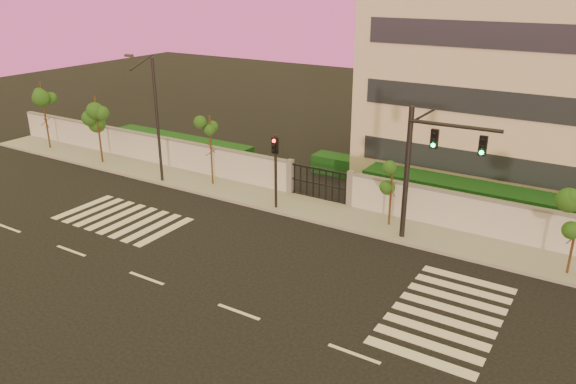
% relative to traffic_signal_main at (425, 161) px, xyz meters
% --- Properties ---
extents(ground, '(120.00, 120.00, 0.00)m').
position_rel_traffic_signal_main_xyz_m(ground, '(-3.87, -9.66, -4.27)').
color(ground, black).
rests_on(ground, ground).
extents(sidewalk, '(60.00, 3.00, 0.15)m').
position_rel_traffic_signal_main_xyz_m(sidewalk, '(-3.87, 0.84, -4.19)').
color(sidewalk, gray).
rests_on(sidewalk, ground).
extents(perimeter_wall, '(60.00, 0.36, 2.20)m').
position_rel_traffic_signal_main_xyz_m(perimeter_wall, '(-3.77, 2.34, -3.20)').
color(perimeter_wall, silver).
rests_on(perimeter_wall, ground).
extents(hedge_row, '(41.00, 4.25, 1.80)m').
position_rel_traffic_signal_main_xyz_m(hedge_row, '(-2.70, 5.08, -3.45)').
color(hedge_row, '#103616').
rests_on(hedge_row, ground).
extents(road_markings, '(57.00, 7.62, 0.02)m').
position_rel_traffic_signal_main_xyz_m(road_markings, '(-5.45, -5.90, -4.26)').
color(road_markings, silver).
rests_on(road_markings, ground).
extents(street_tree_a, '(1.56, 1.24, 5.19)m').
position_rel_traffic_signal_main_xyz_m(street_tree_a, '(-29.37, 0.74, -0.45)').
color(street_tree_a, '#382314').
rests_on(street_tree_a, ground).
extents(street_tree_b, '(1.58, 1.26, 4.83)m').
position_rel_traffic_signal_main_xyz_m(street_tree_b, '(-23.21, 0.44, -0.71)').
color(street_tree_b, '#382314').
rests_on(street_tree_b, ground).
extents(street_tree_c, '(1.34, 1.06, 4.52)m').
position_rel_traffic_signal_main_xyz_m(street_tree_c, '(-13.77, 1.03, -0.95)').
color(street_tree_c, '#382314').
rests_on(street_tree_c, ground).
extents(street_tree_d, '(1.31, 1.04, 3.55)m').
position_rel_traffic_signal_main_xyz_m(street_tree_d, '(-1.94, 1.03, -1.65)').
color(street_tree_d, '#382314').
rests_on(street_tree_d, ground).
extents(traffic_signal_main, '(4.27, 0.44, 6.75)m').
position_rel_traffic_signal_main_xyz_m(traffic_signal_main, '(0.00, 0.00, 0.00)').
color(traffic_signal_main, black).
rests_on(traffic_signal_main, ground).
extents(traffic_signal_secondary, '(0.34, 0.33, 4.37)m').
position_rel_traffic_signal_main_xyz_m(traffic_signal_secondary, '(-8.30, -0.15, -1.50)').
color(traffic_signal_secondary, black).
rests_on(traffic_signal_secondary, ground).
extents(streetlight_west, '(0.49, 1.99, 8.25)m').
position_rel_traffic_signal_main_xyz_m(streetlight_west, '(-16.95, -0.36, 0.19)').
color(streetlight_west, black).
rests_on(streetlight_west, ground).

